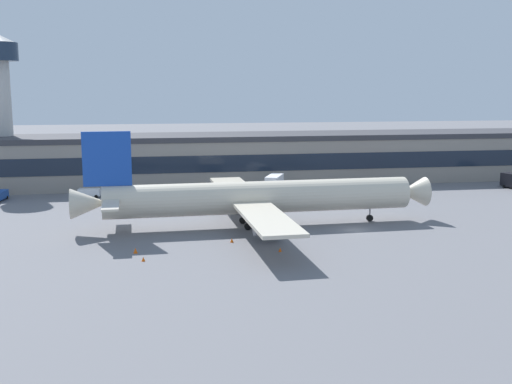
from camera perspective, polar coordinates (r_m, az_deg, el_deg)
name	(u,v)px	position (r m, az deg, el deg)	size (l,w,h in m)	color
ground_plane	(355,230)	(99.83, 9.09, -3.48)	(600.00, 600.00, 0.00)	slate
terminal_building	(284,158)	(148.40, 2.63, 3.19)	(189.55, 17.54, 11.60)	gray
airliner	(255,198)	(100.17, -0.12, -0.51)	(58.76, 50.39, 15.82)	beige
control_tower	(0,93)	(150.97, -22.56, 8.44)	(9.00, 9.00, 34.21)	#B7B7B2
catering_truck	(274,184)	(130.21, 1.69, 0.73)	(5.27, 7.64, 4.15)	white
pushback_tractor	(383,186)	(138.65, 11.65, 0.56)	(5.43, 4.23, 1.75)	red
follow_me_car	(90,192)	(131.86, -15.07, -0.02)	(4.60, 2.45, 1.85)	white
traffic_cone_0	(135,251)	(86.53, -11.05, -5.32)	(0.59, 0.59, 0.74)	#F2590C
traffic_cone_1	(232,240)	(90.82, -2.24, -4.47)	(0.50, 0.50, 0.63)	#F2590C
traffic_cone_2	(143,259)	(82.47, -10.35, -6.09)	(0.49, 0.49, 0.61)	#F2590C
traffic_cone_3	(280,250)	(85.82, 2.24, -5.33)	(0.46, 0.46, 0.58)	#F2590C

